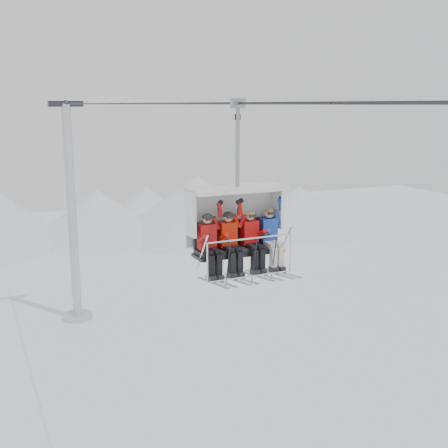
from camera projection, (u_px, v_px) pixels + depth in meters
name	position (u px, v px, depth m)	size (l,w,h in m)	color
ridgeline	(18.00, 219.00, 52.05)	(72.00, 21.00, 7.00)	white
lift_tower_right	(73.00, 229.00, 34.30)	(2.00, 1.80, 13.48)	#B7BABF
haul_cable	(224.00, 103.00, 13.21)	(0.06, 0.06, 50.00)	#292A2E
chairlift_carrier	(235.00, 218.00, 13.22)	(2.31, 1.17, 3.98)	black
skier_far_left	(209.00, 243.00, 12.72)	(0.40, 1.69, 1.58)	#AC1314
skier_center_left	(230.00, 241.00, 12.93)	(0.40, 1.69, 1.58)	red
skier_center_right	(252.00, 239.00, 13.17)	(0.39, 1.69, 1.55)	#B90E0E
skier_far_right	(270.00, 236.00, 13.38)	(0.40, 1.69, 1.58)	#1E40A8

